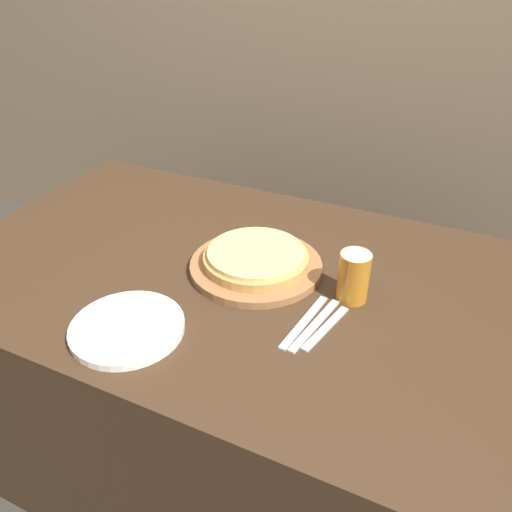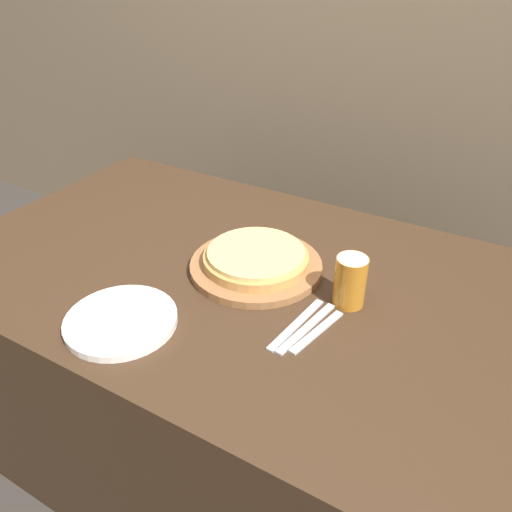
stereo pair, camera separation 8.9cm
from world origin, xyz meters
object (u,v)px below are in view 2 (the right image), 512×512
(dinner_plate, at_px, (121,321))
(fork, at_px, (296,324))
(pizza_on_board, at_px, (256,261))
(beer_glass, at_px, (350,279))
(spoon, at_px, (317,332))
(dinner_knife, at_px, (307,328))

(dinner_plate, relative_size, fork, 1.19)
(pizza_on_board, xyz_separation_m, beer_glass, (0.26, -0.02, 0.04))
(pizza_on_board, height_order, spoon, pizza_on_board)
(beer_glass, relative_size, spoon, 0.70)
(fork, xyz_separation_m, spoon, (0.05, -0.00, 0.00))
(pizza_on_board, relative_size, beer_glass, 2.77)
(beer_glass, xyz_separation_m, dinner_plate, (-0.41, -0.32, -0.06))
(pizza_on_board, xyz_separation_m, dinner_knife, (0.21, -0.15, -0.02))
(pizza_on_board, relative_size, spoon, 1.93)
(dinner_plate, height_order, fork, dinner_plate)
(dinner_plate, height_order, dinner_knife, dinner_plate)
(pizza_on_board, bearing_deg, beer_glass, -3.36)
(beer_glass, height_order, fork, beer_glass)
(beer_glass, bearing_deg, pizza_on_board, 176.64)
(fork, relative_size, dinner_knife, 1.00)
(dinner_knife, xyz_separation_m, spoon, (0.03, -0.00, 0.00))
(dinner_plate, distance_m, dinner_knife, 0.41)
(pizza_on_board, height_order, fork, pizza_on_board)
(dinner_plate, relative_size, spoon, 1.40)
(beer_glass, height_order, dinner_knife, beer_glass)
(pizza_on_board, distance_m, beer_glass, 0.26)
(pizza_on_board, relative_size, dinner_knife, 1.64)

